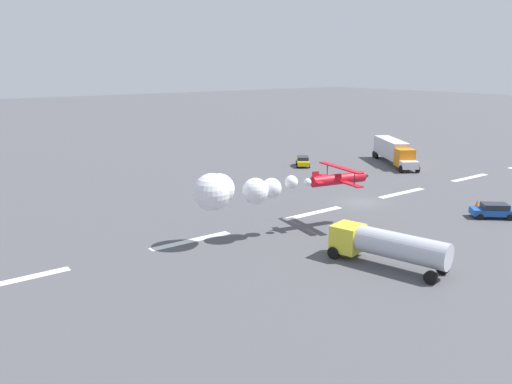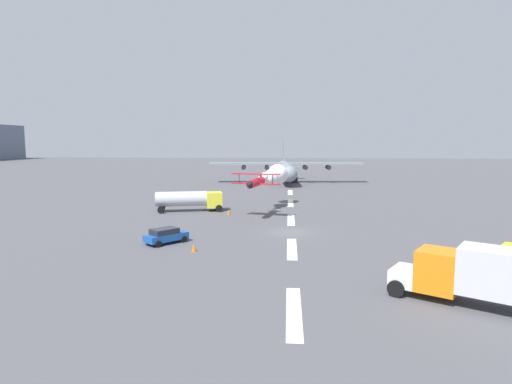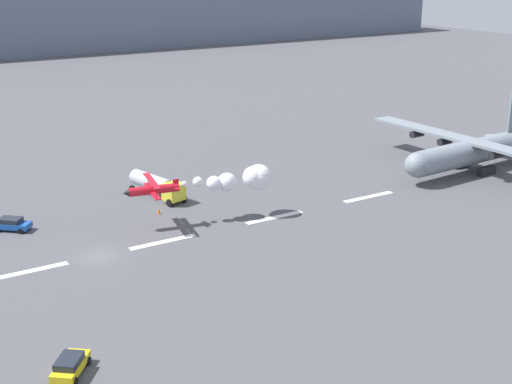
% 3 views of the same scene
% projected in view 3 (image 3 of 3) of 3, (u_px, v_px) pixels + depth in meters
% --- Properties ---
extents(ground_plane, '(440.00, 440.00, 0.00)m').
position_uv_depth(ground_plane, '(99.00, 256.00, 74.07)').
color(ground_plane, '#4C4C51').
rests_on(ground_plane, ground).
extents(runway_stripe_3, '(8.00, 0.90, 0.01)m').
position_uv_depth(runway_stripe_3, '(29.00, 271.00, 70.43)').
color(runway_stripe_3, white).
rests_on(runway_stripe_3, ground).
extents(runway_stripe_4, '(8.00, 0.90, 0.01)m').
position_uv_depth(runway_stripe_4, '(163.00, 242.00, 77.70)').
color(runway_stripe_4, white).
rests_on(runway_stripe_4, ground).
extents(runway_stripe_5, '(8.00, 0.90, 0.01)m').
position_uv_depth(runway_stripe_5, '(275.00, 217.00, 84.96)').
color(runway_stripe_5, white).
rests_on(runway_stripe_5, ground).
extents(runway_stripe_6, '(8.00, 0.90, 0.01)m').
position_uv_depth(runway_stripe_6, '(368.00, 197.00, 92.23)').
color(runway_stripe_6, white).
rests_on(runway_stripe_6, ground).
extents(cargo_transport_plane, '(24.74, 37.54, 10.89)m').
position_uv_depth(cargo_transport_plane, '(467.00, 152.00, 101.31)').
color(cargo_transport_plane, gray).
rests_on(cargo_transport_plane, ground).
extents(stunt_biplane_red, '(18.09, 7.40, 3.26)m').
position_uv_depth(stunt_biplane_red, '(238.00, 180.00, 83.75)').
color(stunt_biplane_red, red).
extents(fuel_tanker_truck, '(4.88, 9.70, 2.90)m').
position_uv_depth(fuel_tanker_truck, '(157.00, 185.00, 91.56)').
color(fuel_tanker_truck, yellow).
rests_on(fuel_tanker_truck, ground).
extents(followme_car_yellow, '(3.89, 4.27, 1.52)m').
position_uv_depth(followme_car_yellow, '(70.00, 365.00, 52.84)').
color(followme_car_yellow, yellow).
rests_on(followme_car_yellow, ground).
extents(airport_staff_sedan, '(4.34, 4.12, 1.52)m').
position_uv_depth(airport_staff_sedan, '(12.00, 224.00, 80.75)').
color(airport_staff_sedan, '#194CA5').
rests_on(airport_staff_sedan, ground).
extents(traffic_cone_far, '(0.44, 0.44, 0.75)m').
position_uv_depth(traffic_cone_far, '(159.00, 211.00, 86.00)').
color(traffic_cone_far, orange).
rests_on(traffic_cone_far, ground).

